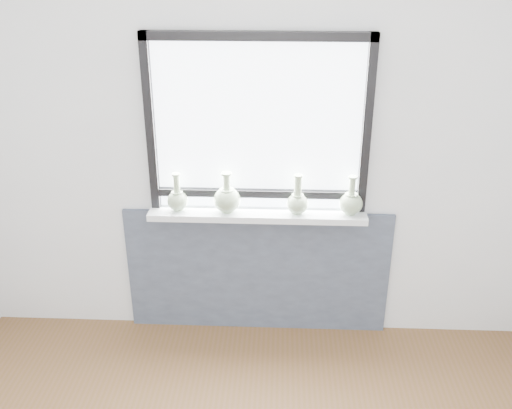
{
  "coord_description": "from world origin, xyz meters",
  "views": [
    {
      "loc": [
        0.14,
        -1.41,
        2.39
      ],
      "look_at": [
        0.0,
        1.55,
        1.02
      ],
      "focal_mm": 40.0,
      "sensor_mm": 36.0,
      "label": 1
    }
  ],
  "objects_px": {
    "vase_d": "(351,202)",
    "vase_b": "(227,199)",
    "windowsill": "(257,214)",
    "vase_c": "(297,201)",
    "vase_a": "(177,199)"
  },
  "relations": [
    {
      "from": "windowsill",
      "to": "vase_b",
      "type": "bearing_deg",
      "value": -178.45
    },
    {
      "from": "vase_b",
      "to": "vase_c",
      "type": "bearing_deg",
      "value": -0.96
    },
    {
      "from": "vase_b",
      "to": "vase_c",
      "type": "distance_m",
      "value": 0.42
    },
    {
      "from": "windowsill",
      "to": "vase_d",
      "type": "relative_size",
      "value": 5.48
    },
    {
      "from": "vase_b",
      "to": "windowsill",
      "type": "bearing_deg",
      "value": 1.55
    },
    {
      "from": "windowsill",
      "to": "vase_c",
      "type": "relative_size",
      "value": 5.33
    },
    {
      "from": "vase_c",
      "to": "vase_a",
      "type": "bearing_deg",
      "value": 178.68
    },
    {
      "from": "vase_a",
      "to": "vase_d",
      "type": "distance_m",
      "value": 1.04
    },
    {
      "from": "vase_a",
      "to": "vase_b",
      "type": "relative_size",
      "value": 0.95
    },
    {
      "from": "vase_b",
      "to": "vase_c",
      "type": "height_order",
      "value": "vase_b"
    },
    {
      "from": "vase_d",
      "to": "vase_b",
      "type": "bearing_deg",
      "value": -179.83
    },
    {
      "from": "vase_b",
      "to": "vase_d",
      "type": "distance_m",
      "value": 0.74
    },
    {
      "from": "windowsill",
      "to": "vase_d",
      "type": "height_order",
      "value": "vase_d"
    },
    {
      "from": "windowsill",
      "to": "vase_c",
      "type": "xyz_separation_m",
      "value": [
        0.24,
        -0.01,
        0.1
      ]
    },
    {
      "from": "vase_d",
      "to": "vase_c",
      "type": "bearing_deg",
      "value": -178.32
    }
  ]
}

